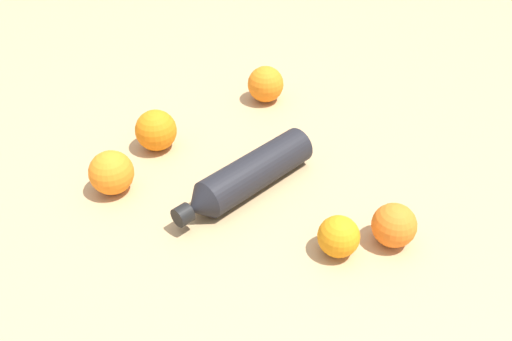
% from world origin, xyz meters
% --- Properties ---
extents(ground_plane, '(2.40, 2.40, 0.00)m').
position_xyz_m(ground_plane, '(0.00, 0.00, 0.00)').
color(ground_plane, tan).
extents(water_bottle, '(0.26, 0.22, 0.07)m').
position_xyz_m(water_bottle, '(-0.02, 0.06, 0.03)').
color(water_bottle, black).
rests_on(water_bottle, ground_plane).
extents(orange_0, '(0.07, 0.07, 0.07)m').
position_xyz_m(orange_0, '(-0.23, 0.22, 0.04)').
color(orange_0, orange).
rests_on(orange_0, ground_plane).
extents(orange_1, '(0.08, 0.08, 0.08)m').
position_xyz_m(orange_1, '(-0.09, -0.25, 0.04)').
color(orange_1, orange).
rests_on(orange_1, ground_plane).
extents(orange_2, '(0.08, 0.08, 0.08)m').
position_xyz_m(orange_2, '(0.15, -0.09, 0.04)').
color(orange_2, orange).
rests_on(orange_2, ground_plane).
extents(orange_3, '(0.07, 0.07, 0.07)m').
position_xyz_m(orange_3, '(-0.14, 0.23, 0.03)').
color(orange_3, orange).
rests_on(orange_3, ground_plane).
extents(orange_4, '(0.08, 0.08, 0.08)m').
position_xyz_m(orange_4, '(0.22, 0.03, 0.04)').
color(orange_4, orange).
rests_on(orange_4, ground_plane).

